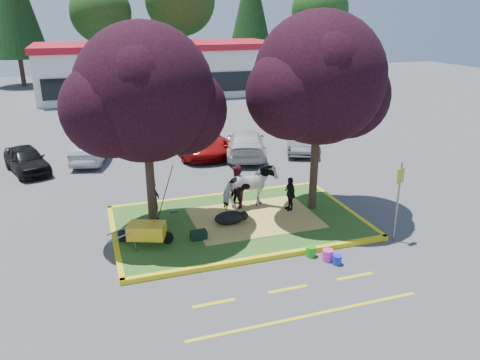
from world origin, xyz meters
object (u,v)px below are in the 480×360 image
object	(u,v)px
handler	(154,200)
cow	(249,188)
wheelbarrow	(147,231)
car_silver	(92,149)
bucket_pink	(328,255)
sign_post	(399,193)
bucket_blue	(337,260)
bucket_green	(311,251)
car_black	(26,160)
calf	(229,218)

from	to	relation	value
handler	cow	bearing A→B (deg)	-68.87
wheelbarrow	car_silver	size ratio (longest dim) A/B	0.52
wheelbarrow	bucket_pink	world-z (taller)	wheelbarrow
cow	sign_post	xyz separation A→B (m)	(3.59, -3.53, 0.66)
bucket_blue	car_silver	distance (m)	14.09
wheelbarrow	bucket_green	xyz separation A→B (m)	(4.52, -1.87, -0.50)
car_black	car_silver	xyz separation A→B (m)	(2.85, 0.83, 0.03)
wheelbarrow	sign_post	bearing A→B (deg)	7.40
sign_post	cow	bearing A→B (deg)	113.92
cow	bucket_green	xyz separation A→B (m)	(0.65, -3.63, -0.79)
handler	bucket_blue	xyz separation A→B (m)	(4.53, -4.35, -0.75)
calf	sign_post	bearing A→B (deg)	-50.17
cow	wheelbarrow	xyz separation A→B (m)	(-3.87, -1.76, -0.29)
handler	wheelbarrow	world-z (taller)	handler
wheelbarrow	car_black	distance (m)	10.11
cow	wheelbarrow	world-z (taller)	cow
handler	car_black	world-z (taller)	handler
wheelbarrow	car_silver	distance (m)	10.14
bucket_pink	bucket_blue	distance (m)	0.33
cow	bucket_pink	size ratio (longest dim) A/B	5.59
wheelbarrow	bucket_pink	size ratio (longest dim) A/B	5.74
car_silver	calf	bearing A→B (deg)	127.78
calf	handler	bearing A→B (deg)	133.29
car_silver	bucket_pink	bearing A→B (deg)	130.66
bucket_green	car_black	world-z (taller)	car_black
calf	car_black	bearing A→B (deg)	107.44
car_silver	wheelbarrow	bearing A→B (deg)	111.36
handler	bucket_pink	distance (m)	6.01
calf	wheelbarrow	world-z (taller)	wheelbarrow
bucket_green	car_silver	bearing A→B (deg)	115.94
calf	handler	size ratio (longest dim) A/B	0.69
calf	handler	distance (m)	2.59
calf	bucket_pink	world-z (taller)	calf
bucket_green	bucket_blue	bearing A→B (deg)	-52.90
car_black	bucket_green	bearing A→B (deg)	-71.91
bucket_green	wheelbarrow	bearing A→B (deg)	157.54
handler	car_silver	xyz separation A→B (m)	(-1.78, 8.24, -0.27)
sign_post	car_silver	world-z (taller)	sign_post
wheelbarrow	bucket_green	bearing A→B (deg)	-1.73
sign_post	car_silver	distance (m)	14.74
sign_post	car_silver	size ratio (longest dim) A/B	0.69
bucket_blue	car_silver	xyz separation A→B (m)	(-6.30, 12.59, 0.48)
bucket_pink	car_black	bearing A→B (deg)	128.10
bucket_green	car_black	xyz separation A→B (m)	(-8.65, 11.09, 0.43)
handler	wheelbarrow	xyz separation A→B (m)	(-0.49, -1.82, -0.23)
bucket_green	car_black	bearing A→B (deg)	127.93
car_black	car_silver	bearing A→B (deg)	-3.57
sign_post	bucket_pink	size ratio (longest dim) A/B	7.64
bucket_blue	bucket_green	bearing A→B (deg)	127.10
calf	bucket_pink	size ratio (longest dim) A/B	3.01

